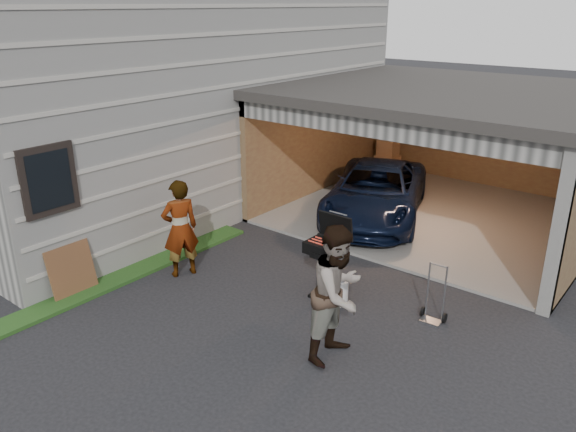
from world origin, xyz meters
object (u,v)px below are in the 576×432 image
at_px(man, 338,293).
at_px(bbq_grill, 327,250).
at_px(minivan, 376,194).
at_px(hand_truck, 433,310).
at_px(propane_tank, 340,292).
at_px(woman, 180,228).
at_px(plywood_panel, 72,271).

relative_size(man, bbq_grill, 1.38).
xyz_separation_m(minivan, hand_truck, (2.90, -3.19, -0.40)).
height_order(bbq_grill, propane_tank, bbq_grill).
bearing_deg(hand_truck, man, -114.96).
relative_size(minivan, propane_tank, 10.28).
height_order(propane_tank, hand_truck, hand_truck).
bearing_deg(minivan, propane_tank, -89.54).
bearing_deg(woman, hand_truck, 130.69).
bearing_deg(minivan, bbq_grill, -93.64).
bearing_deg(woman, plywood_panel, -4.36).
distance_m(minivan, propane_tank, 3.96).
height_order(man, propane_tank, man).
bearing_deg(hand_truck, woman, -165.83).
height_order(woman, propane_tank, woman).
bearing_deg(plywood_panel, man, 16.66).
bearing_deg(hand_truck, minivan, 128.85).
distance_m(man, bbq_grill, 1.67).
bearing_deg(hand_truck, bbq_grill, -170.93).
xyz_separation_m(minivan, woman, (-1.27, -4.52, 0.29)).
distance_m(bbq_grill, propane_tank, 0.70).
distance_m(propane_tank, hand_truck, 1.48).
bearing_deg(hand_truck, plywood_panel, -152.95).
relative_size(minivan, hand_truck, 4.47).
height_order(man, bbq_grill, man).
bearing_deg(propane_tank, woman, -162.47).
relative_size(man, plywood_panel, 2.19).
relative_size(woman, bbq_grill, 1.27).
relative_size(minivan, woman, 2.39).
bearing_deg(woman, propane_tank, 130.57).
distance_m(minivan, plywood_panel, 6.51).
xyz_separation_m(man, hand_truck, (0.65, 1.65, -0.78)).
bearing_deg(woman, bbq_grill, 134.12).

